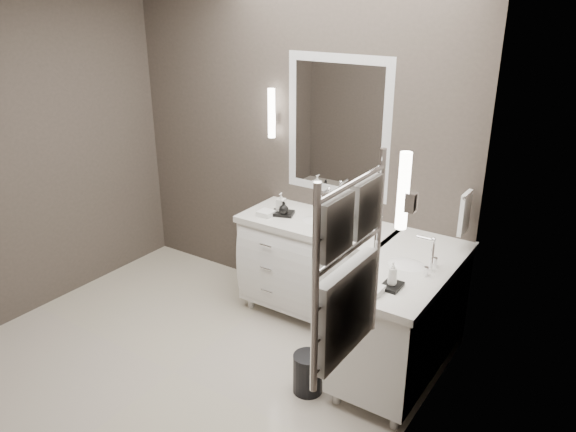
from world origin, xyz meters
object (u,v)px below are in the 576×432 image
Objects in this scene: vanity_right at (403,312)px; vanity_back at (317,263)px; waste_bin at (308,373)px; towel_ladder at (348,279)px.

vanity_back is at bearing 159.62° from vanity_right.
vanity_back is 1.03m from waste_bin.
waste_bin is at bearing -62.47° from vanity_back.
vanity_right is 1.60m from towel_ladder.
vanity_right is 0.77m from waste_bin.
vanity_right is at bearing 51.71° from waste_bin.
waste_bin is at bearing -128.29° from vanity_right.
towel_ladder is at bearing -80.16° from vanity_right.
waste_bin is (0.45, -0.86, -0.34)m from vanity_back.
vanity_right is 1.38× the size of towel_ladder.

